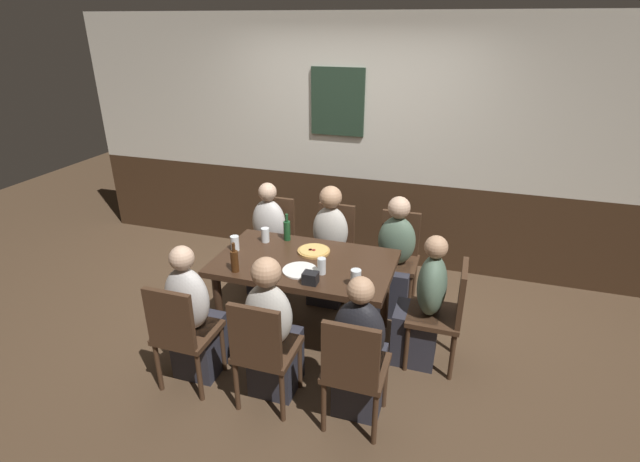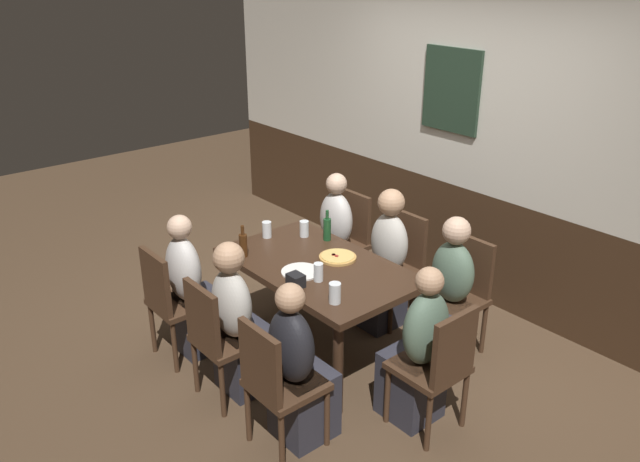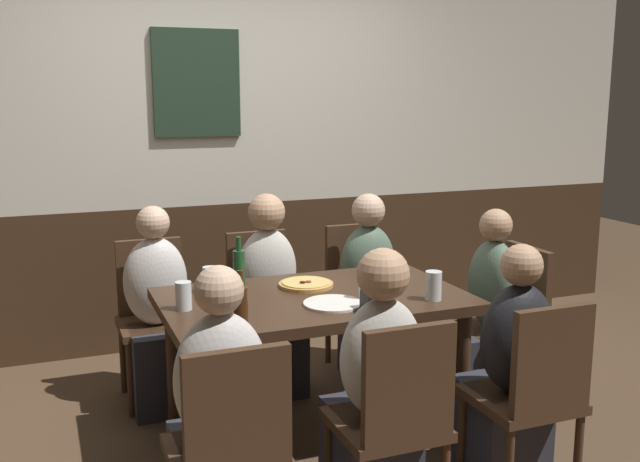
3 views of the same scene
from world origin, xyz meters
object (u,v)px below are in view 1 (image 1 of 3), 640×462
object	(u,v)px
chair_right_near	(354,367)
tumbler_water	(265,236)
chair_right_far	(397,253)
chair_mid_near	(263,348)
beer_glass_half	(356,279)
beer_bottle_brown	(235,260)
chair_head_east	(445,310)
chair_left_near	(181,331)
person_mid_far	(329,253)
person_right_far	(394,264)
plate_white_large	(300,270)
person_left_far	(268,246)
pizza	(314,251)
condiment_caddy	(310,278)
chair_mid_far	(334,244)
person_head_east	(423,311)
pint_glass_pale	(235,244)
dining_table	(305,270)
person_right_near	(360,357)
pint_glass_stout	(322,267)
chair_left_far	(274,236)
person_left_near	(194,322)
beer_bottle_green	(287,230)
person_mid_near	(272,337)

from	to	relation	value
chair_right_near	tumbler_water	bearing A→B (deg)	134.87
chair_right_far	chair_mid_near	xyz separation A→B (m)	(-0.63, -1.69, 0.00)
beer_glass_half	beer_bottle_brown	xyz separation A→B (m)	(-0.94, -0.06, 0.03)
chair_head_east	chair_left_near	xyz separation A→B (m)	(-1.76, -0.85, 0.00)
chair_right_far	person_mid_far	bearing A→B (deg)	-165.54
person_right_far	plate_white_large	distance (m)	1.09
person_left_far	pizza	distance (m)	0.88
chair_mid_near	condiment_caddy	xyz separation A→B (m)	(0.17, 0.52, 0.29)
chair_left_near	person_right_far	world-z (taller)	person_right_far
chair_mid_far	person_head_east	world-z (taller)	person_head_east
person_left_far	beer_glass_half	distance (m)	1.51
chair_mid_near	condiment_caddy	size ratio (longest dim) A/B	8.00
pint_glass_pale	chair_right_far	bearing A→B (deg)	34.06
dining_table	person_right_near	xyz separation A→B (m)	(0.63, -0.68, -0.20)
person_head_east	pint_glass_pale	distance (m)	1.62
chair_mid_far	beer_glass_half	world-z (taller)	chair_mid_far
pizza	beer_bottle_brown	size ratio (longest dim) A/B	1.13
chair_left_near	pizza	world-z (taller)	chair_left_near
tumbler_water	pint_glass_stout	world-z (taller)	pint_glass_stout
dining_table	chair_right_far	distance (m)	1.07
pizza	condiment_caddy	size ratio (longest dim) A/B	2.47
chair_left_far	pizza	world-z (taller)	chair_left_far
person_right_far	person_left_near	distance (m)	1.86
person_right_far	pint_glass_pale	bearing A→B (deg)	-151.42
person_mid_far	pizza	size ratio (longest dim) A/B	4.17
chair_right_far	chair_left_far	distance (m)	1.26
chair_right_far	person_right_far	world-z (taller)	person_right_far
chair_mid_near	chair_right_near	distance (m)	0.63
chair_mid_far	chair_head_east	xyz separation A→B (m)	(1.13, -0.85, 0.00)
person_right_far	plate_white_large	world-z (taller)	person_right_far
person_left_far	plate_white_large	size ratio (longest dim) A/B	4.05
chair_mid_near	pint_glass_stout	bearing A→B (deg)	73.87
chair_right_far	person_right_near	world-z (taller)	person_right_near
person_left_near	person_left_far	world-z (taller)	person_left_near
dining_table	person_mid_far	bearing A→B (deg)	90.00
beer_bottle_green	beer_bottle_brown	xyz separation A→B (m)	(-0.17, -0.65, -0.00)
chair_left_far	person_left_far	xyz separation A→B (m)	(0.00, -0.16, -0.04)
dining_table	pint_glass_stout	distance (m)	0.29
chair_left_near	pizza	size ratio (longest dim) A/B	3.23
chair_right_near	person_left_near	distance (m)	1.27
chair_mid_near	person_left_near	size ratio (longest dim) A/B	0.79
person_head_east	plate_white_large	distance (m)	1.00
dining_table	chair_right_far	world-z (taller)	chair_right_far
chair_head_east	dining_table	bearing A→B (deg)	180.00
person_right_near	beer_bottle_green	bearing A→B (deg)	132.03
chair_mid_near	beer_bottle_brown	bearing A→B (deg)	130.99
pizza	plate_white_large	world-z (taller)	pizza
person_mid_near	beer_bottle_green	distance (m)	1.10
person_left_near	pizza	world-z (taller)	person_left_near
dining_table	chair_right_far	size ratio (longest dim) A/B	1.63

